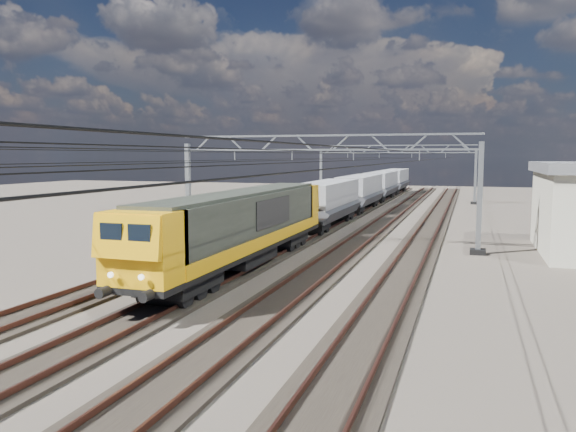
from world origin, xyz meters
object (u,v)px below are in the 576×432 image
(hopper_wagon_lead, at_px, (327,200))
(hopper_wagon_mid, at_px, (360,190))
(locomotive, at_px, (242,224))
(catenary_gantry_far, at_px, (395,171))
(hopper_wagon_fourth, at_px, (395,179))
(catenary_gantry_mid, at_px, (322,185))
(hopper_wagon_third, at_px, (381,183))

(hopper_wagon_lead, bearing_deg, hopper_wagon_mid, 90.00)
(hopper_wagon_lead, height_order, hopper_wagon_mid, same)
(hopper_wagon_mid, bearing_deg, locomotive, -90.00)
(catenary_gantry_far, bearing_deg, hopper_wagon_mid, -99.13)
(catenary_gantry_far, height_order, hopper_wagon_fourth, catenary_gantry_far)
(catenary_gantry_mid, xyz_separation_m, hopper_wagon_fourth, (-2.00, 51.96, -1.67))
(catenary_gantry_far, relative_size, locomotive, 0.94)
(catenary_gantry_far, distance_m, locomotive, 44.41)
(catenary_gantry_far, height_order, hopper_wagon_mid, catenary_gantry_far)
(catenary_gantry_mid, distance_m, hopper_wagon_third, 37.85)
(hopper_wagon_lead, bearing_deg, hopper_wagon_third, 90.00)
(catenary_gantry_far, xyz_separation_m, hopper_wagon_third, (-2.00, 1.76, -1.67))
(catenary_gantry_far, relative_size, hopper_wagon_third, 1.53)
(locomotive, bearing_deg, hopper_wagon_lead, 90.00)
(catenary_gantry_far, bearing_deg, hopper_wagon_fourth, 97.14)
(catenary_gantry_mid, distance_m, catenary_gantry_far, 36.00)
(hopper_wagon_lead, xyz_separation_m, hopper_wagon_third, (0.00, 28.40, 0.00))
(hopper_wagon_mid, bearing_deg, hopper_wagon_lead, -90.00)
(catenary_gantry_mid, distance_m, hopper_wagon_mid, 23.70)
(catenary_gantry_mid, relative_size, hopper_wagon_lead, 1.53)
(catenary_gantry_mid, relative_size, hopper_wagon_fourth, 1.53)
(locomotive, relative_size, hopper_wagon_lead, 1.62)
(hopper_wagon_mid, relative_size, hopper_wagon_fourth, 1.00)
(hopper_wagon_lead, height_order, hopper_wagon_third, same)
(catenary_gantry_mid, xyz_separation_m, catenary_gantry_far, (0.00, 36.00, 0.00))
(hopper_wagon_mid, distance_m, hopper_wagon_third, 14.20)
(catenary_gantry_far, height_order, hopper_wagon_lead, catenary_gantry_far)
(locomotive, bearing_deg, hopper_wagon_fourth, 90.00)
(catenary_gantry_far, height_order, locomotive, catenary_gantry_far)
(hopper_wagon_third, bearing_deg, catenary_gantry_far, -41.34)
(hopper_wagon_third, bearing_deg, hopper_wagon_mid, -90.00)
(hopper_wagon_lead, distance_m, hopper_wagon_fourth, 42.60)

